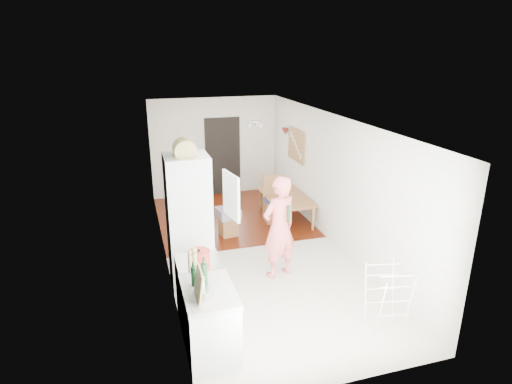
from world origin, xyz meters
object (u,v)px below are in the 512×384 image
person (279,219)px  drying_rack (387,298)px  stool (228,226)px  dining_table (287,210)px  dining_chair (275,200)px

person → drying_rack: person is taller
person → stool: 2.03m
dining_table → dining_chair: dining_chair is taller
dining_table → stool: (-1.44, -0.46, -0.03)m
person → dining_chair: 2.41m
dining_chair → dining_table: bearing=5.4°
person → dining_table: bearing=-132.7°
person → stool: size_ratio=4.86×
person → stool: (-0.45, 1.80, -0.82)m
drying_rack → stool: bearing=123.4°
dining_table → stool: size_ratio=3.20×
stool → drying_rack: size_ratio=0.48×
dining_chair → stool: 1.27m
stool → dining_chair: bearing=21.3°
person → dining_chair: bearing=-126.3°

